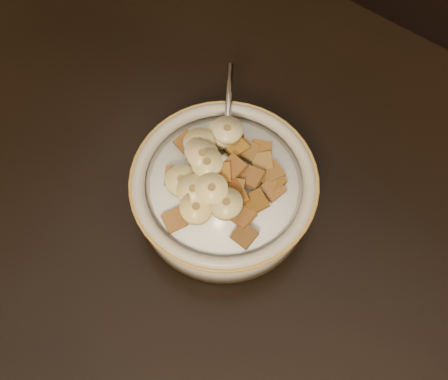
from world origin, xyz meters
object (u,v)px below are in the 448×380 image
Objects in this scene: table at (159,303)px; spoon at (226,157)px; chair at (355,11)px; cereal_bowl at (224,193)px.

spoon is (-0.02, 0.15, 0.07)m from table.
chair is 5.77× the size of cereal_bowl.
chair is (-0.08, 0.66, -0.21)m from table.
chair is at bearing -114.36° from spoon.
chair is at bearing 98.38° from table.
cereal_bowl is at bearing 93.21° from table.
chair reaches higher than spoon.
table is 0.13m from cereal_bowl.
cereal_bowl is (-0.00, 0.12, 0.04)m from table.
cereal_bowl is 4.17× the size of spoon.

